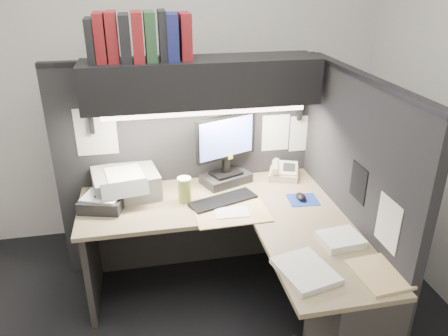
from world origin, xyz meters
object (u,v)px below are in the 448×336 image
(desk, at_px, (272,277))
(printer, at_px, (126,183))
(overhead_shelf, at_px, (202,82))
(monitor, at_px, (226,157))
(keyboard, at_px, (223,201))
(notebook_stack, at_px, (103,203))
(coffee_cup, at_px, (185,190))
(telephone, at_px, (284,172))

(desk, height_order, printer, printer)
(overhead_shelf, relative_size, monitor, 2.99)
(overhead_shelf, height_order, keyboard, overhead_shelf)
(monitor, bearing_deg, notebook_stack, 171.89)
(overhead_shelf, distance_m, monitor, 0.59)
(monitor, xyz_separation_m, keyboard, (-0.08, -0.29, -0.19))
(coffee_cup, bearing_deg, telephone, 16.67)
(desk, xyz_separation_m, monitor, (-0.13, 0.78, 0.49))
(overhead_shelf, relative_size, coffee_cup, 9.36)
(coffee_cup, relative_size, notebook_stack, 0.60)
(printer, bearing_deg, desk, -50.19)
(telephone, relative_size, notebook_stack, 0.81)
(monitor, relative_size, coffee_cup, 3.13)
(overhead_shelf, relative_size, telephone, 6.96)
(keyboard, height_order, printer, printer)
(monitor, height_order, notebook_stack, monitor)
(overhead_shelf, xyz_separation_m, coffee_cup, (-0.16, -0.20, -0.69))
(telephone, relative_size, printer, 0.52)
(overhead_shelf, distance_m, notebook_stack, 1.03)
(overhead_shelf, bearing_deg, keyboard, -70.98)
(printer, height_order, notebook_stack, printer)
(overhead_shelf, bearing_deg, telephone, 3.12)
(overhead_shelf, xyz_separation_m, telephone, (0.62, 0.03, -0.73))
(desk, relative_size, notebook_stack, 6.17)
(desk, height_order, coffee_cup, coffee_cup)
(desk, xyz_separation_m, notebook_stack, (-1.01, 0.56, 0.33))
(telephone, xyz_separation_m, printer, (-1.17, -0.05, 0.04))
(desk, relative_size, printer, 3.94)
(coffee_cup, bearing_deg, overhead_shelf, 50.81)
(notebook_stack, bearing_deg, telephone, 9.48)
(overhead_shelf, xyz_separation_m, monitor, (0.17, 0.02, -0.56))
(printer, bearing_deg, coffee_cup, -34.46)
(telephone, bearing_deg, desk, -90.88)
(printer, bearing_deg, telephone, -6.92)
(coffee_cup, height_order, notebook_stack, coffee_cup)
(desk, distance_m, keyboard, 0.61)
(keyboard, xyz_separation_m, printer, (-0.64, 0.24, 0.07))
(desk, relative_size, coffee_cup, 10.27)
(desk, xyz_separation_m, keyboard, (-0.21, 0.49, 0.30))
(coffee_cup, distance_m, printer, 0.43)
(monitor, bearing_deg, desk, -102.14)
(desk, distance_m, monitor, 0.93)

